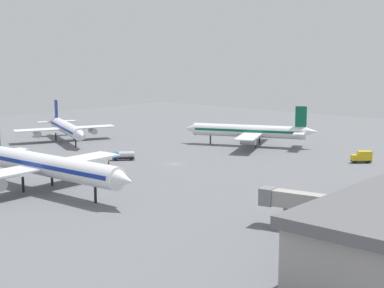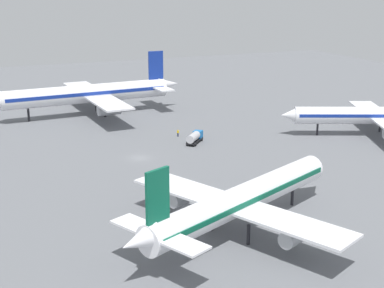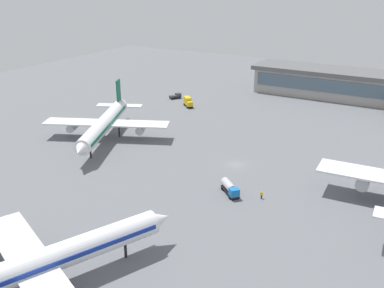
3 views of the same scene
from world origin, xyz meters
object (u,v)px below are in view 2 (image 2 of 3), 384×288
object	(u,v)px
ground_crew_worker	(178,133)
airplane_taxiing	(241,200)
airplane_distant	(375,115)
fuel_truck	(195,137)
airplane_at_gate	(89,94)

from	to	relation	value
ground_crew_worker	airplane_taxiing	bearing A→B (deg)	56.44
airplane_distant	fuel_truck	world-z (taller)	airplane_distant
airplane_distant	fuel_truck	xyz separation A→B (m)	(-10.60, -41.29, -3.43)
airplane_at_gate	ground_crew_worker	bearing A→B (deg)	111.78
ground_crew_worker	fuel_truck	bearing A→B (deg)	79.90
airplane_taxiing	ground_crew_worker	bearing A→B (deg)	53.61
airplane_distant	fuel_truck	size ratio (longest dim) A/B	6.97
ground_crew_worker	airplane_distant	bearing A→B (deg)	136.51
fuel_truck	airplane_taxiing	bearing A→B (deg)	-152.62
airplane_at_gate	airplane_taxiing	world-z (taller)	airplane_at_gate
fuel_truck	ground_crew_worker	world-z (taller)	fuel_truck
airplane_distant	ground_crew_worker	world-z (taller)	airplane_distant
airplane_at_gate	fuel_truck	distance (m)	39.68
airplane_at_gate	ground_crew_worker	size ratio (longest dim) A/B	31.91
airplane_at_gate	fuel_truck	size ratio (longest dim) A/B	9.01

